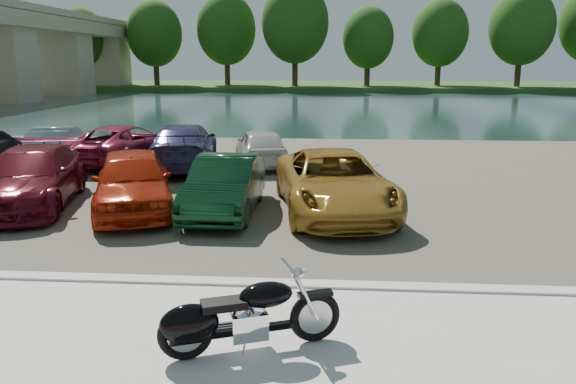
{
  "coord_description": "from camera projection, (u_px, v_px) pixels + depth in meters",
  "views": [
    {
      "loc": [
        1.37,
        -6.52,
        3.64
      ],
      "look_at": [
        0.58,
        4.32,
        1.1
      ],
      "focal_mm": 35.0,
      "sensor_mm": 36.0,
      "label": 1
    }
  ],
  "objects": [
    {
      "name": "kerb",
      "position": [
        243.0,
        285.0,
        9.18
      ],
      "size": [
        60.0,
        0.3,
        0.14
      ],
      "primitive_type": "cube",
      "color": "#BCB9B1",
      "rests_on": "ground"
    },
    {
      "name": "far_bank",
      "position": [
        320.0,
        86.0,
        77.1
      ],
      "size": [
        120.0,
        24.0,
        0.6
      ],
      "primitive_type": "cube",
      "color": "#1F4217",
      "rests_on": "ground"
    },
    {
      "name": "car_12",
      "position": [
        261.0,
        147.0,
        19.68
      ],
      "size": [
        2.47,
        4.18,
        1.33
      ],
      "primitive_type": "imported",
      "rotation": [
        0.0,
        0.0,
        3.38
      ],
      "color": "beige",
      "rests_on": "parking_lot"
    },
    {
      "name": "car_10",
      "position": [
        124.0,
        144.0,
        20.04
      ],
      "size": [
        3.2,
        5.37,
        1.4
      ],
      "primitive_type": "imported",
      "rotation": [
        0.0,
        0.0,
        2.96
      ],
      "color": "maroon",
      "rests_on": "parking_lot"
    },
    {
      "name": "car_6",
      "position": [
        334.0,
        182.0,
        13.54
      ],
      "size": [
        3.35,
        5.69,
        1.49
      ],
      "primitive_type": "imported",
      "rotation": [
        0.0,
        0.0,
        0.17
      ],
      "color": "#A67826",
      "rests_on": "parking_lot"
    },
    {
      "name": "parking_lot",
      "position": [
        285.0,
        177.0,
        17.93
      ],
      "size": [
        60.0,
        18.0,
        0.04
      ],
      "primitive_type": "cube",
      "color": "#474239",
      "rests_on": "ground"
    },
    {
      "name": "car_11",
      "position": [
        183.0,
        146.0,
        19.14
      ],
      "size": [
        3.0,
        5.57,
        1.53
      ],
      "primitive_type": "imported",
      "rotation": [
        0.0,
        0.0,
        3.31
      ],
      "color": "navy",
      "rests_on": "parking_lot"
    },
    {
      "name": "river",
      "position": [
        313.0,
        106.0,
        46.1
      ],
      "size": [
        120.0,
        40.0,
        0.0
      ],
      "primitive_type": "cube",
      "color": "#1A2F2E",
      "rests_on": "ground"
    },
    {
      "name": "motorcycle",
      "position": [
        235.0,
        318.0,
        6.9
      ],
      "size": [
        2.24,
        1.09,
        1.05
      ],
      "rotation": [
        0.0,
        0.0,
        0.36
      ],
      "color": "black",
      "rests_on": "promenade"
    },
    {
      "name": "car_4",
      "position": [
        133.0,
        181.0,
        13.6
      ],
      "size": [
        3.15,
        4.8,
        1.52
      ],
      "primitive_type": "imported",
      "rotation": [
        0.0,
        0.0,
        0.33
      ],
      "color": "#AC240B",
      "rests_on": "parking_lot"
    },
    {
      "name": "car_5",
      "position": [
        225.0,
        185.0,
        13.49
      ],
      "size": [
        1.46,
        4.17,
        1.37
      ],
      "primitive_type": "imported",
      "rotation": [
        0.0,
        0.0,
        -0.0
      ],
      "color": "#0D321A",
      "rests_on": "parking_lot"
    },
    {
      "name": "car_3",
      "position": [
        31.0,
        178.0,
        14.14
      ],
      "size": [
        3.14,
        5.39,
        1.47
      ],
      "primitive_type": "imported",
      "rotation": [
        0.0,
        0.0,
        0.23
      ],
      "color": "#5B0D1B",
      "rests_on": "parking_lot"
    },
    {
      "name": "car_9",
      "position": [
        59.0,
        144.0,
        20.28
      ],
      "size": [
        2.01,
        4.17,
        1.32
      ],
      "primitive_type": "imported",
      "rotation": [
        0.0,
        0.0,
        3.3
      ],
      "color": "slate",
      "rests_on": "parking_lot"
    },
    {
      "name": "far_trees",
      "position": [
        355.0,
        29.0,
        69.12
      ],
      "size": [
        70.25,
        10.68,
        12.52
      ],
      "color": "#352613",
      "rests_on": "far_bank"
    },
    {
      "name": "ground",
      "position": [
        219.0,
        350.0,
        7.26
      ],
      "size": [
        200.0,
        200.0,
        0.0
      ],
      "primitive_type": "plane",
      "color": "#595447",
      "rests_on": "ground"
    }
  ]
}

